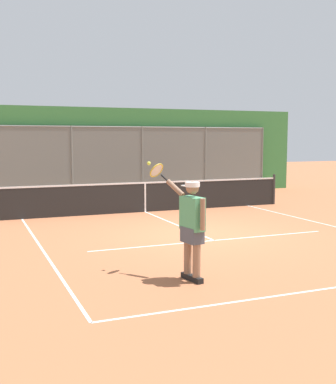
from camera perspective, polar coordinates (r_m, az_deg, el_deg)
ground_plane at (r=11.99m, az=3.76°, el=-4.99°), size 60.00×60.00×0.00m
court_line_markings at (r=11.08m, az=6.14°, el=-5.94°), size 7.65×8.68×0.01m
fence_backdrop at (r=20.31m, az=-7.50°, el=4.62°), size 17.47×1.37×3.57m
tennis_net at (r=15.58m, az=-2.70°, el=-0.53°), size 9.83×0.09×1.07m
tennis_player at (r=8.01m, az=2.74°, el=-3.64°), size 0.63×1.32×1.94m
tennis_ball_by_sideline at (r=15.67m, az=2.67°, el=-2.20°), size 0.07×0.07×0.07m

